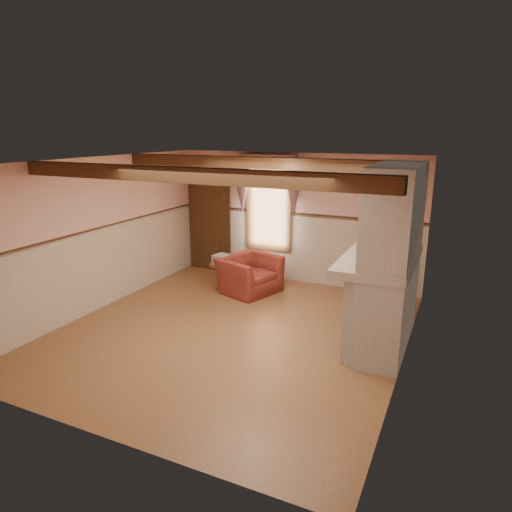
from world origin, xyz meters
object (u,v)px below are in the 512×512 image
at_px(mantel_clock, 389,239).
at_px(oil_lamp, 387,239).
at_px(bowl, 382,251).
at_px(side_table, 223,276).
at_px(radiator, 258,267).
at_px(armchair, 249,275).

distance_m(mantel_clock, oil_lamp, 0.22).
bearing_deg(mantel_clock, bowl, -90.00).
distance_m(side_table, radiator, 0.97).
distance_m(armchair, mantel_clock, 3.07).
bearing_deg(oil_lamp, side_table, 169.26).
distance_m(radiator, bowl, 3.72).
bearing_deg(radiator, armchair, -95.53).
bearing_deg(armchair, bowl, -92.72).
bearing_deg(armchair, radiator, 30.45).
bearing_deg(bowl, side_table, 162.81).
relative_size(side_table, bowl, 1.67).
height_order(armchair, side_table, armchair).
xyz_separation_m(radiator, mantel_clock, (2.97, -1.30, 1.22)).
bearing_deg(mantel_clock, armchair, 170.16).
relative_size(side_table, mantel_clock, 2.29).
distance_m(bowl, mantel_clock, 0.63).
relative_size(armchair, bowl, 3.45).
xyz_separation_m(bowl, mantel_clock, (0.00, 0.62, 0.06)).
xyz_separation_m(armchair, radiator, (-0.17, 0.81, -0.07)).
distance_m(armchair, radiator, 0.83).
relative_size(armchair, oil_lamp, 4.07).
height_order(mantel_clock, oil_lamp, oil_lamp).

